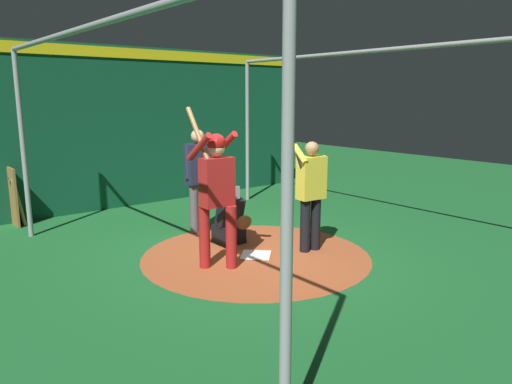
# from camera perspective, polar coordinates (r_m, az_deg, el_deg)

# --- Properties ---
(ground_plane) EXTENTS (25.08, 25.08, 0.00)m
(ground_plane) POSITION_cam_1_polar(r_m,az_deg,el_deg) (7.12, 0.00, -7.52)
(ground_plane) COLOR #195B28
(dirt_circle) EXTENTS (3.32, 3.32, 0.01)m
(dirt_circle) POSITION_cam_1_polar(r_m,az_deg,el_deg) (7.12, 0.00, -7.50)
(dirt_circle) COLOR #9E4C28
(dirt_circle) RESTS_ON ground
(home_plate) EXTENTS (0.59, 0.59, 0.01)m
(home_plate) POSITION_cam_1_polar(r_m,az_deg,el_deg) (7.11, 0.00, -7.43)
(home_plate) COLOR white
(home_plate) RESTS_ON dirt_circle
(batter) EXTENTS (0.68, 0.49, 2.15)m
(batter) POSITION_cam_1_polar(r_m,az_deg,el_deg) (6.38, -4.70, 0.57)
(batter) COLOR maroon
(batter) RESTS_ON ground
(catcher) EXTENTS (0.58, 0.40, 0.94)m
(catcher) POSITION_cam_1_polar(r_m,az_deg,el_deg) (7.60, -3.02, -3.42)
(catcher) COLOR black
(catcher) RESTS_ON ground
(umpire) EXTENTS (0.22, 0.49, 1.75)m
(umpire) POSITION_cam_1_polar(r_m,az_deg,el_deg) (8.12, -6.81, 1.96)
(umpire) COLOR #4C4C51
(umpire) RESTS_ON ground
(visitor) EXTENTS (0.56, 0.50, 2.02)m
(visitor) POSITION_cam_1_polar(r_m,az_deg,el_deg) (7.16, 6.45, 0.43)
(visitor) COLOR black
(visitor) RESTS_ON ground
(back_wall) EXTENTS (0.22, 9.08, 3.28)m
(back_wall) POSITION_cam_1_polar(r_m,az_deg,el_deg) (10.45, -15.07, 7.41)
(back_wall) COLOR #0F472D
(back_wall) RESTS_ON ground
(cage_frame) EXTENTS (6.36, 4.65, 3.03)m
(cage_frame) POSITION_cam_1_polar(r_m,az_deg,el_deg) (6.73, 0.00, 10.20)
(cage_frame) COLOR gray
(cage_frame) RESTS_ON ground
(bat_rack) EXTENTS (0.58, 0.19, 1.05)m
(bat_rack) POSITION_cam_1_polar(r_m,az_deg,el_deg) (9.66, -26.65, -0.67)
(bat_rack) COLOR olive
(bat_rack) RESTS_ON ground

